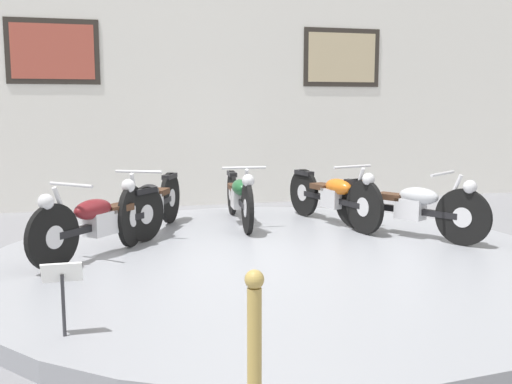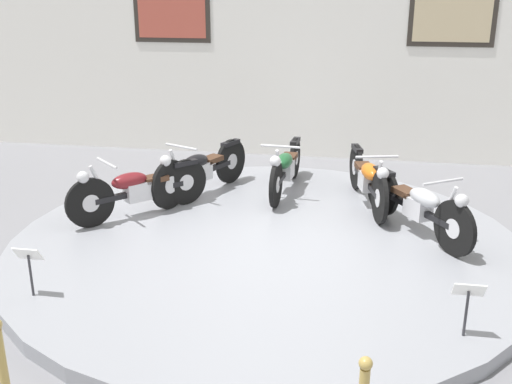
% 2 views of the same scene
% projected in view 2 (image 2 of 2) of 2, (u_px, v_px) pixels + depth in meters
% --- Properties ---
extents(ground_plane, '(60.00, 60.00, 0.00)m').
position_uv_depth(ground_plane, '(266.00, 250.00, 7.09)').
color(ground_plane, slate).
extents(display_platform, '(5.98, 5.98, 0.15)m').
position_uv_depth(display_platform, '(266.00, 245.00, 7.07)').
color(display_platform, gray).
rests_on(display_platform, ground_plane).
extents(back_wall, '(14.00, 0.22, 4.57)m').
position_uv_depth(back_wall, '(307.00, 28.00, 10.38)').
color(back_wall, white).
rests_on(back_wall, ground_plane).
extents(motorcycle_maroon, '(1.37, 1.50, 0.79)m').
position_uv_depth(motorcycle_maroon, '(137.00, 188.00, 7.64)').
color(motorcycle_maroon, black).
rests_on(motorcycle_maroon, display_platform).
extents(motorcycle_black, '(0.88, 1.86, 0.81)m').
position_uv_depth(motorcycle_black, '(200.00, 168.00, 8.38)').
color(motorcycle_black, black).
rests_on(motorcycle_black, display_platform).
extents(motorcycle_green, '(0.54, 1.97, 0.79)m').
position_uv_depth(motorcycle_green, '(286.00, 167.00, 8.53)').
color(motorcycle_green, black).
rests_on(motorcycle_green, display_platform).
extents(motorcycle_orange, '(0.63, 1.96, 0.80)m').
position_uv_depth(motorcycle_orange, '(368.00, 178.00, 8.00)').
color(motorcycle_orange, black).
rests_on(motorcycle_orange, display_platform).
extents(motorcycle_silver, '(1.14, 1.68, 0.79)m').
position_uv_depth(motorcycle_silver, '(418.00, 204.00, 7.05)').
color(motorcycle_silver, black).
rests_on(motorcycle_silver, display_platform).
extents(info_placard_front_left, '(0.26, 0.11, 0.51)m').
position_uv_depth(info_placard_front_left, '(29.00, 261.00, 5.63)').
color(info_placard_front_left, '#333338').
rests_on(info_placard_front_left, display_platform).
extents(info_placard_front_centre, '(0.26, 0.11, 0.51)m').
position_uv_depth(info_placard_front_centre, '(468.00, 297.00, 4.97)').
color(info_placard_front_centre, '#333338').
rests_on(info_placard_front_centre, display_platform).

